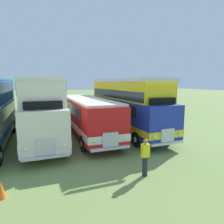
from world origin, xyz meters
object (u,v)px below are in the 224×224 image
at_px(bus_eighth_in_row, 87,114).
at_px(bus_ninth_in_row, 126,105).
at_px(cone_near_end, 1,190).
at_px(marshal_person, 145,157).
at_px(bus_seventh_in_row, 41,107).

height_order(bus_eighth_in_row, bus_ninth_in_row, bus_ninth_in_row).
relative_size(bus_eighth_in_row, cone_near_end, 16.52).
distance_m(cone_near_end, marshal_person, 5.90).
height_order(bus_ninth_in_row, marshal_person, bus_ninth_in_row).
relative_size(bus_eighth_in_row, bus_ninth_in_row, 0.95).
bearing_deg(bus_eighth_in_row, bus_ninth_in_row, 0.29).
height_order(bus_seventh_in_row, marshal_person, bus_seventh_in_row).
height_order(bus_seventh_in_row, bus_eighth_in_row, bus_seventh_in_row).
bearing_deg(marshal_person, bus_ninth_in_row, 72.06).
bearing_deg(bus_seventh_in_row, marshal_person, -61.68).
distance_m(bus_seventh_in_row, bus_eighth_in_row, 3.48).
height_order(cone_near_end, marshal_person, marshal_person).
bearing_deg(bus_seventh_in_row, bus_ninth_in_row, 0.39).
distance_m(bus_eighth_in_row, bus_ninth_in_row, 3.46).
bearing_deg(cone_near_end, bus_seventh_in_row, 78.08).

